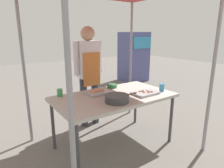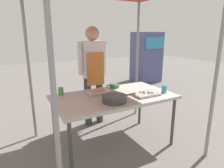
# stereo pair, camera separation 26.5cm
# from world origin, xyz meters

# --- Properties ---
(ground_plane) EXTENTS (18.00, 18.00, 0.00)m
(ground_plane) POSITION_xyz_m (0.00, 0.00, 0.00)
(ground_plane) COLOR #66605B
(stall_table) EXTENTS (1.60, 0.90, 0.75)m
(stall_table) POSITION_xyz_m (0.00, 0.00, 0.70)
(stall_table) COLOR #B7B2A8
(stall_table) RESTS_ON ground
(tray_grilled_sausages) EXTENTS (0.33, 0.27, 0.05)m
(tray_grilled_sausages) POSITION_xyz_m (-0.14, 0.21, 0.77)
(tray_grilled_sausages) COLOR #ADADB2
(tray_grilled_sausages) RESTS_ON stall_table
(tray_meat_skewers) EXTENTS (0.37, 0.24, 0.04)m
(tray_meat_skewers) POSITION_xyz_m (0.39, -0.19, 0.77)
(tray_meat_skewers) COLOR #ADADB2
(tray_meat_skewers) RESTS_ON stall_table
(cooking_wok) EXTENTS (0.46, 0.30, 0.09)m
(cooking_wok) POSITION_xyz_m (-0.12, -0.23, 0.80)
(cooking_wok) COLOR #38383A
(cooking_wok) RESTS_ON stall_table
(condiment_bowl) EXTENTS (0.15, 0.15, 0.05)m
(condiment_bowl) POSITION_xyz_m (0.20, 0.34, 0.78)
(condiment_bowl) COLOR #33723F
(condiment_bowl) RESTS_ON stall_table
(drink_cup_near_edge) EXTENTS (0.07, 0.07, 0.10)m
(drink_cup_near_edge) POSITION_xyz_m (-0.62, 0.38, 0.80)
(drink_cup_near_edge) COLOR #3F994C
(drink_cup_near_edge) RESTS_ON stall_table
(drink_cup_by_wok) EXTENTS (0.07, 0.07, 0.11)m
(drink_cup_by_wok) POSITION_xyz_m (0.69, -0.23, 0.80)
(drink_cup_by_wok) COLOR #338CBF
(drink_cup_by_wok) RESTS_ON stall_table
(vendor_woman) EXTENTS (0.52, 0.23, 1.68)m
(vendor_woman) POSITION_xyz_m (0.05, 0.80, 1.00)
(vendor_woman) COLOR #333842
(vendor_woman) RESTS_ON ground
(neighbor_stall_right) EXTENTS (0.79, 0.80, 1.60)m
(neighbor_stall_right) POSITION_xyz_m (2.85, 2.92, 0.81)
(neighbor_stall_right) COLOR #4C518C
(neighbor_stall_right) RESTS_ON ground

